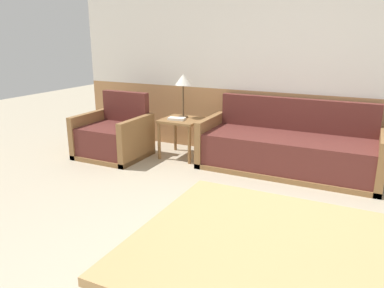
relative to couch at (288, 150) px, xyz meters
name	(u,v)px	position (x,y,z in m)	size (l,w,h in m)	color
ground_plane	(268,281)	(0.36, -2.16, -0.26)	(16.00, 16.00, 0.00)	#B2A58C
wall_back	(334,55)	(0.36, 0.47, 1.09)	(7.20, 0.06, 2.70)	#AD7A4C
couch	(288,150)	(0.00, 0.00, 0.00)	(2.07, 0.80, 0.83)	olive
armchair	(114,138)	(-2.21, -0.45, 0.00)	(0.85, 0.74, 0.83)	olive
side_table	(182,126)	(-1.39, -0.05, 0.17)	(0.50, 0.50, 0.52)	olive
table_lamp	(183,82)	(-1.41, 0.03, 0.73)	(0.21, 0.21, 0.57)	#4C3823
book_stack	(177,119)	(-1.42, -0.14, 0.27)	(0.23, 0.16, 0.03)	white
dining_table	(336,275)	(0.79, -2.91, 0.40)	(1.67, 1.05, 0.72)	tan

